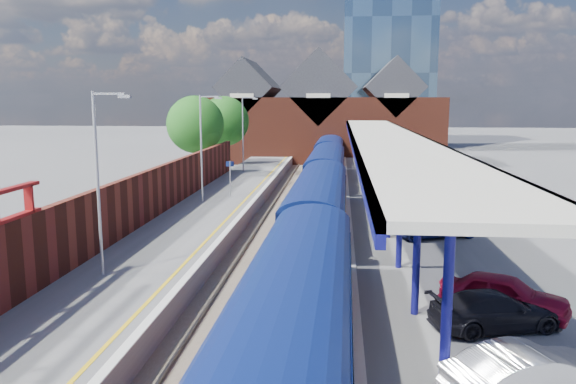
% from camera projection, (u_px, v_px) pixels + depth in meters
% --- Properties ---
extents(ground, '(240.00, 240.00, 0.00)m').
position_uv_depth(ground, '(307.00, 197.00, 44.87)').
color(ground, '#5B5B5E').
rests_on(ground, ground).
extents(ballast_bed, '(6.00, 76.00, 0.06)m').
position_uv_depth(ballast_bed, '(297.00, 224.00, 35.03)').
color(ballast_bed, '#473D33').
rests_on(ballast_bed, ground).
extents(rails, '(4.51, 76.00, 0.14)m').
position_uv_depth(rails, '(297.00, 222.00, 35.02)').
color(rails, slate).
rests_on(rails, ground).
extents(left_platform, '(5.00, 76.00, 1.00)m').
position_uv_depth(left_platform, '(211.00, 215.00, 35.46)').
color(left_platform, '#565659').
rests_on(left_platform, ground).
extents(right_platform, '(6.00, 76.00, 1.00)m').
position_uv_depth(right_platform, '(395.00, 218.00, 34.41)').
color(right_platform, '#565659').
rests_on(right_platform, ground).
extents(coping_left, '(0.30, 76.00, 0.05)m').
position_uv_depth(coping_left, '(247.00, 207.00, 35.16)').
color(coping_left, silver).
rests_on(coping_left, left_platform).
extents(coping_right, '(0.30, 76.00, 0.05)m').
position_uv_depth(coping_right, '(348.00, 209.00, 34.59)').
color(coping_right, silver).
rests_on(coping_right, right_platform).
extents(yellow_line, '(0.14, 76.00, 0.01)m').
position_uv_depth(yellow_line, '(238.00, 208.00, 35.22)').
color(yellow_line, yellow).
rests_on(yellow_line, left_platform).
extents(train, '(3.00, 65.93, 3.45)m').
position_uv_depth(train, '(324.00, 182.00, 38.66)').
color(train, '#0C1A55').
rests_on(train, ground).
extents(canopy, '(4.50, 52.00, 4.48)m').
position_uv_depth(canopy, '(386.00, 139.00, 35.61)').
color(canopy, '#100F5D').
rests_on(canopy, right_platform).
extents(lamp_post_b, '(1.48, 0.18, 7.00)m').
position_uv_depth(lamp_post_b, '(101.00, 172.00, 21.05)').
color(lamp_post_b, '#A5A8AA').
rests_on(lamp_post_b, left_platform).
extents(lamp_post_c, '(1.48, 0.18, 7.00)m').
position_uv_depth(lamp_post_c, '(203.00, 141.00, 36.77)').
color(lamp_post_c, '#A5A8AA').
rests_on(lamp_post_c, left_platform).
extents(lamp_post_d, '(1.48, 0.18, 7.00)m').
position_uv_depth(lamp_post_d, '(244.00, 129.00, 52.50)').
color(lamp_post_d, '#A5A8AA').
rests_on(lamp_post_d, left_platform).
extents(platform_sign, '(0.55, 0.08, 2.50)m').
position_uv_depth(platform_sign, '(230.00, 173.00, 38.99)').
color(platform_sign, '#A5A8AA').
rests_on(platform_sign, left_platform).
extents(brick_wall, '(0.35, 50.00, 3.86)m').
position_uv_depth(brick_wall, '(132.00, 202.00, 29.03)').
color(brick_wall, '#5D2518').
rests_on(brick_wall, left_platform).
extents(station_building, '(30.00, 12.12, 13.78)m').
position_uv_depth(station_building, '(320.00, 118.00, 71.50)').
color(station_building, '#5D2518').
rests_on(station_building, ground).
extents(glass_tower, '(14.20, 14.20, 40.30)m').
position_uv_depth(glass_tower, '(388.00, 21.00, 89.83)').
color(glass_tower, '#435B73').
rests_on(glass_tower, ground).
extents(tree_near, '(5.20, 5.20, 8.10)m').
position_uv_depth(tree_near, '(197.00, 126.00, 50.74)').
color(tree_near, '#382314').
rests_on(tree_near, ground).
extents(tree_far, '(5.20, 5.20, 8.10)m').
position_uv_depth(tree_far, '(225.00, 123.00, 58.51)').
color(tree_far, '#382314').
rests_on(tree_far, ground).
extents(parked_car_red, '(4.19, 2.99, 1.33)m').
position_uv_depth(parked_car_red, '(503.00, 295.00, 17.50)').
color(parked_car_red, maroon).
rests_on(parked_car_red, right_platform).
extents(parked_car_silver, '(4.21, 2.78, 1.31)m').
position_uv_depth(parked_car_silver, '(532.00, 376.00, 12.37)').
color(parked_car_silver, silver).
rests_on(parked_car_silver, right_platform).
extents(parked_car_dark, '(4.21, 2.63, 1.14)m').
position_uv_depth(parked_car_dark, '(495.00, 310.00, 16.46)').
color(parked_car_dark, black).
rests_on(parked_car_dark, right_platform).
extents(parked_car_blue, '(5.04, 3.51, 1.28)m').
position_uv_depth(parked_car_blue, '(436.00, 223.00, 27.80)').
color(parked_car_blue, navy).
rests_on(parked_car_blue, right_platform).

